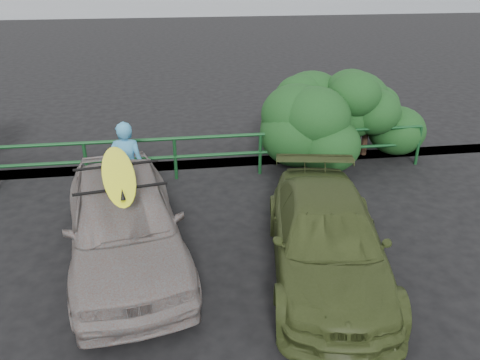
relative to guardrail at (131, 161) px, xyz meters
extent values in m
plane|color=black|center=(0.00, -5.00, -0.52)|extent=(80.00, 80.00, 0.00)
plane|color=slate|center=(0.00, 55.00, -0.52)|extent=(200.00, 200.00, 0.00)
imported|color=slate|center=(0.11, -3.20, 0.25)|extent=(2.52, 4.78, 1.55)
imported|color=#34401C|center=(3.33, -4.02, 0.11)|extent=(2.52, 4.61, 1.27)
imported|color=teal|center=(0.04, -1.27, 0.41)|extent=(0.71, 0.50, 1.86)
ellipsoid|color=#F1FF1A|center=(0.11, -3.20, 1.11)|extent=(0.88, 2.48, 0.07)
camera|label=1|loc=(1.04, -10.12, 4.14)|focal=35.00mm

